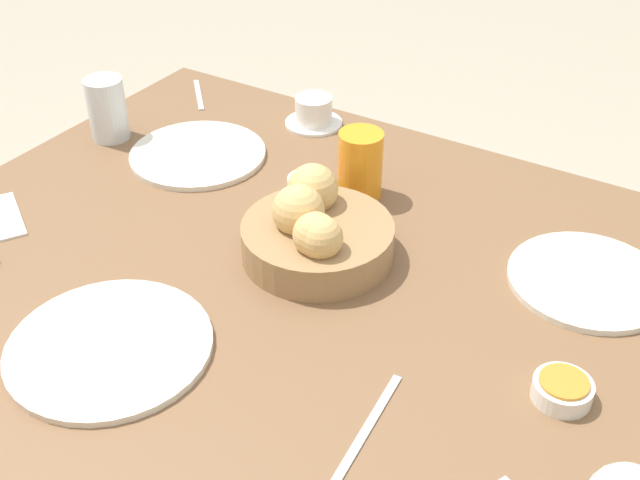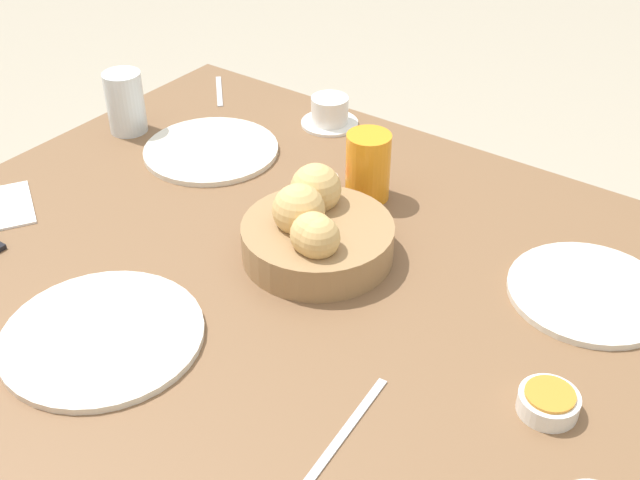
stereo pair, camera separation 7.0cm
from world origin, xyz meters
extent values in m
cube|color=brown|center=(0.00, 0.00, 0.71)|extent=(1.25, 1.00, 0.03)
cube|color=brown|center=(0.57, -0.45, 0.34)|extent=(0.06, 0.06, 0.69)
cylinder|color=#99754C|center=(0.00, -0.06, 0.75)|extent=(0.23, 0.23, 0.05)
sphere|color=tan|center=(-0.02, -0.01, 0.80)|extent=(0.07, 0.07, 0.07)
sphere|color=tan|center=(-0.03, -0.01, 0.80)|extent=(0.06, 0.06, 0.06)
sphere|color=tan|center=(0.03, -0.05, 0.80)|extent=(0.08, 0.08, 0.08)
sphere|color=tan|center=(0.04, -0.11, 0.80)|extent=(0.08, 0.08, 0.08)
cylinder|color=silver|center=(-0.37, -0.21, 0.73)|extent=(0.23, 0.23, 0.01)
cylinder|color=silver|center=(0.34, -0.20, 0.73)|extent=(0.25, 0.25, 0.01)
cylinder|color=silver|center=(0.12, 0.26, 0.73)|extent=(0.27, 0.27, 0.01)
cylinder|color=orange|center=(0.03, -0.24, 0.78)|extent=(0.07, 0.07, 0.12)
cylinder|color=silver|center=(0.53, -0.17, 0.78)|extent=(0.07, 0.07, 0.12)
cylinder|color=white|center=(0.23, -0.42, 0.73)|extent=(0.11, 0.11, 0.01)
cylinder|color=white|center=(0.23, -0.42, 0.75)|extent=(0.07, 0.07, 0.05)
cylinder|color=white|center=(0.11, -0.21, 0.74)|extent=(0.07, 0.07, 0.03)
cylinder|color=#A3192D|center=(0.11, -0.21, 0.75)|extent=(0.06, 0.06, 0.00)
cylinder|color=white|center=(-0.41, 0.03, 0.74)|extent=(0.07, 0.07, 0.03)
cylinder|color=#C67F28|center=(-0.41, 0.03, 0.75)|extent=(0.06, 0.06, 0.00)
cube|color=#B7B7BC|center=(-0.23, 0.20, 0.72)|extent=(0.03, 0.19, 0.00)
cube|color=#B7B7BC|center=(0.51, -0.41, 0.72)|extent=(0.11, 0.11, 0.00)
camera|label=1|loc=(-0.51, 0.77, 1.45)|focal=45.00mm
camera|label=2|loc=(-0.57, 0.73, 1.45)|focal=45.00mm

